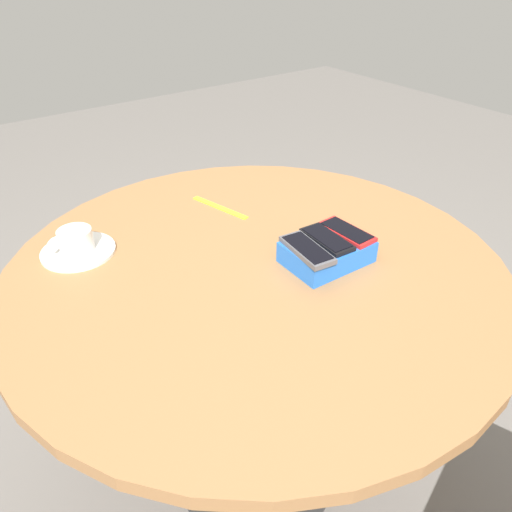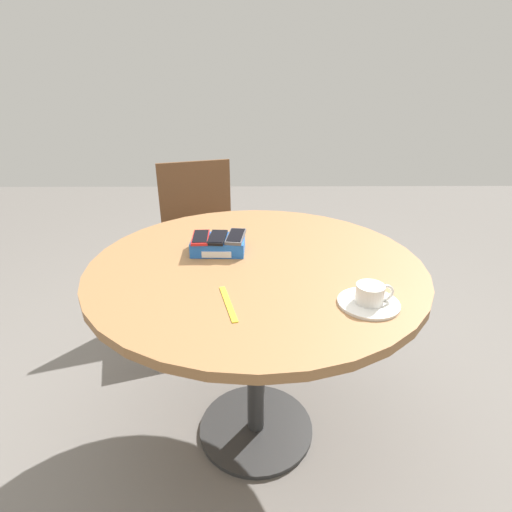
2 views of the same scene
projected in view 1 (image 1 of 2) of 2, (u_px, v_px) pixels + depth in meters
ground_plane at (256, 471)px, 1.55m from camera, size 8.00×8.00×0.00m
round_table at (256, 304)px, 1.19m from camera, size 1.13×1.13×0.78m
phone_box at (327, 252)px, 1.12m from camera, size 0.19×0.14×0.05m
phone_red at (347, 232)px, 1.14m from camera, size 0.06×0.14×0.01m
phone_black at (327, 239)px, 1.11m from camera, size 0.07×0.13×0.01m
phone_gray at (307, 250)px, 1.07m from camera, size 0.07×0.15×0.01m
saucer at (78, 251)px, 1.16m from camera, size 0.17×0.17×0.01m
coffee_cup at (75, 240)px, 1.14m from camera, size 0.11×0.08×0.05m
lanyard_strap at (220, 207)px, 1.35m from camera, size 0.06×0.19×0.00m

